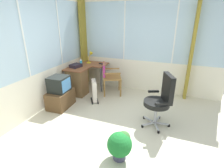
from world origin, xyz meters
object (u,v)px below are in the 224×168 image
tv_remote (101,64)px  tv_on_stand (60,94)px  desk (78,80)px  potted_plant (120,144)px  spray_bottle (81,62)px  space_heater (94,91)px  wooden_armchair (108,74)px  desk_lamp (91,55)px  office_chair (161,98)px  paper_tray (76,66)px

tv_remote → tv_on_stand: bearing=176.8°
desk → potted_plant: desk is taller
spray_bottle → tv_remote: bearing=-49.0°
tv_remote → space_heater: (-0.88, -0.19, -0.47)m
tv_remote → space_heater: tv_remote is taller
wooden_armchair → tv_remote: bearing=46.3°
desk_lamp → office_chair: bearing=-122.4°
desk_lamp → tv_remote: 0.42m
desk → space_heater: (-0.25, -0.61, -0.11)m
desk → office_chair: (-0.73, -2.31, 0.20)m
paper_tray → office_chair: size_ratio=0.28×
desk → space_heater: bearing=-111.8°
tv_remote → potted_plant: size_ratio=0.33×
potted_plant → office_chair: bearing=-21.0°
tv_remote → tv_on_stand: (-1.45, 0.42, -0.42)m
space_heater → potted_plant: size_ratio=1.25×
desk → tv_on_stand: (-0.82, -0.01, -0.06)m
tv_remote → paper_tray: 0.76m
paper_tray → tv_remote: bearing=-42.6°
office_chair → wooden_armchair: bearing=56.3°
desk_lamp → wooden_armchair: size_ratio=0.39×
paper_tray → tv_on_stand: paper_tray is taller
desk → space_heater: desk is taller
space_heater → paper_tray: bearing=65.4°
desk_lamp → tv_on_stand: desk_lamp is taller
spray_bottle → office_chair: 2.54m
wooden_armchair → space_heater: bearing=164.1°
spray_bottle → paper_tray: 0.19m
desk_lamp → office_chair: (-1.43, -2.25, -0.36)m
space_heater → wooden_armchair: bearing=-15.9°
tv_remote → paper_tray: size_ratio=0.50×
spray_bottle → office_chair: (-0.97, -2.33, -0.24)m
desk → tv_remote: size_ratio=7.84×
desk → desk_lamp: bearing=-5.4°
tv_remote → space_heater: 1.01m
spray_bottle → tv_on_stand: 1.18m
tv_remote → tv_on_stand: tv_on_stand is taller
office_chair → tv_on_stand: office_chair is taller
office_chair → potted_plant: bearing=159.0°
desk → wooden_armchair: (0.30, -0.77, 0.18)m
tv_remote → office_chair: size_ratio=0.14×
space_heater → potted_plant: bearing=-142.1°
tv_remote → office_chair: (-1.36, -1.89, -0.15)m
wooden_armchair → desk_lamp: bearing=60.5°
tv_on_stand → desk_lamp: bearing=-2.2°
tv_remote → spray_bottle: spray_bottle is taller
office_chair → tv_on_stand: 2.32m
desk → spray_bottle: bearing=4.4°
wooden_armchair → spray_bottle: bearing=94.0°
desk_lamp → tv_on_stand: 1.65m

